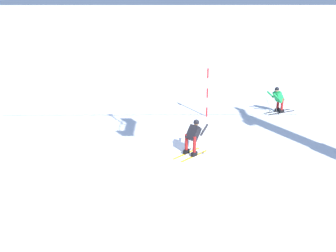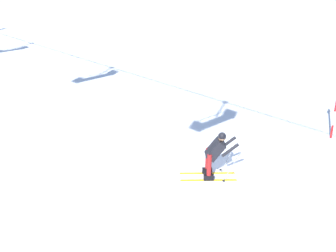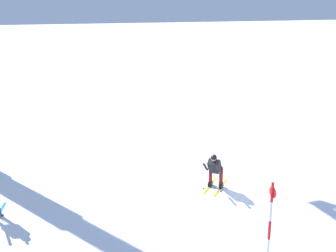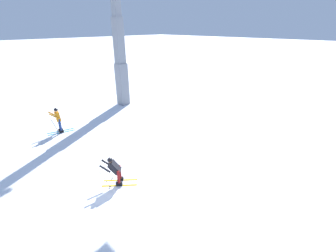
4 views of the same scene
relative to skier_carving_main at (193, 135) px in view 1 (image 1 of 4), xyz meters
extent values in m
plane|color=white|center=(-0.27, -0.19, -0.78)|extent=(260.00, 260.00, 0.00)
cube|color=yellow|center=(0.27, 0.00, -0.77)|extent=(1.14, 1.23, 0.01)
cube|color=black|center=(0.27, 0.00, -0.68)|extent=(0.27, 0.28, 0.16)
cylinder|color=maroon|center=(0.27, 0.00, -0.29)|extent=(0.13, 0.13, 0.63)
cube|color=yellow|center=(-0.03, 0.27, -0.77)|extent=(1.14, 1.23, 0.01)
cube|color=black|center=(-0.03, 0.27, -0.68)|extent=(0.27, 0.28, 0.16)
cylinder|color=maroon|center=(-0.03, 0.27, -0.29)|extent=(0.13, 0.13, 0.63)
cube|color=black|center=(0.00, 0.01, 0.08)|extent=(0.68, 0.69, 0.62)
sphere|color=#997051|center=(-0.11, -0.12, 0.44)|extent=(0.21, 0.21, 0.21)
sphere|color=black|center=(-0.11, -0.12, 0.48)|extent=(0.23, 0.23, 0.23)
cylinder|color=black|center=(-0.08, -0.43, 0.17)|extent=(0.38, 0.40, 0.42)
cylinder|color=gray|center=(-0.07, -0.48, -0.38)|extent=(0.25, 0.45, 1.06)
cylinder|color=black|center=(0.09, -0.38, -0.73)|extent=(0.07, 0.07, 0.01)
cylinder|color=black|center=(-0.42, -0.12, 0.17)|extent=(0.38, 0.40, 0.42)
cylinder|color=gray|center=(-0.47, -0.11, -0.38)|extent=(0.43, 0.29, 1.06)
cylinder|color=black|center=(-0.39, 0.05, -0.73)|extent=(0.07, 0.07, 0.01)
cylinder|color=red|center=(-1.00, -4.96, -0.53)|extent=(0.07, 0.07, 0.49)
cylinder|color=white|center=(-1.00, -4.96, -0.04)|extent=(0.07, 0.07, 0.49)
cylinder|color=red|center=(-1.00, -4.96, 0.45)|extent=(0.07, 0.07, 0.49)
cylinder|color=white|center=(-1.00, -4.96, 0.93)|extent=(0.07, 0.07, 0.49)
cylinder|color=red|center=(-1.00, -4.96, 1.42)|extent=(0.07, 0.07, 0.49)
cylinder|color=red|center=(-0.99, -4.96, 1.42)|extent=(0.02, 0.28, 0.28)
cube|color=black|center=(-4.94, -5.57, -0.77)|extent=(1.60, 0.87, 0.01)
cube|color=black|center=(-4.94, -5.57, -0.68)|extent=(0.30, 0.23, 0.16)
cylinder|color=maroon|center=(-4.94, -5.57, -0.30)|extent=(0.13, 0.13, 0.61)
cube|color=black|center=(-4.80, -5.85, -0.77)|extent=(1.60, 0.87, 0.01)
cube|color=black|center=(-4.80, -5.85, -0.68)|extent=(0.30, 0.23, 0.16)
cylinder|color=maroon|center=(-4.80, -5.85, -0.30)|extent=(0.13, 0.13, 0.61)
cube|color=green|center=(-4.74, -5.65, 0.08)|extent=(0.65, 0.61, 0.62)
sphere|color=tan|center=(-4.61, -5.58, 0.44)|extent=(0.20, 0.20, 0.20)
sphere|color=black|center=(-4.61, -5.58, 0.48)|extent=(0.22, 0.22, 0.22)
cylinder|color=green|center=(-4.54, -5.28, 0.17)|extent=(0.45, 0.28, 0.41)
cylinder|color=gray|center=(-4.54, -5.23, -0.37)|extent=(0.37, 0.33, 1.04)
cylinder|color=black|center=(-4.71, -5.27, -0.73)|extent=(0.07, 0.07, 0.01)
cylinder|color=green|center=(-4.33, -5.69, 0.17)|extent=(0.45, 0.28, 0.41)
cylinder|color=gray|center=(-4.29, -5.72, -0.37)|extent=(0.47, 0.13, 1.04)
cylinder|color=black|center=(-4.42, -5.84, -0.73)|extent=(0.07, 0.07, 0.01)
camera|label=1|loc=(1.11, 15.49, 5.52)|focal=45.48mm
camera|label=2|loc=(-6.60, 8.08, 5.06)|focal=44.49mm
camera|label=3|loc=(-6.39, -12.60, 5.65)|focal=45.31mm
camera|label=4|loc=(7.85, -4.64, 5.94)|focal=24.84mm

